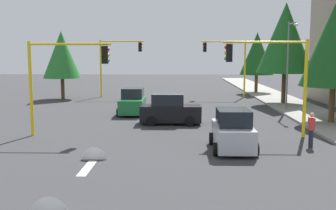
% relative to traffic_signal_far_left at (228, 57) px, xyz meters
% --- Properties ---
extents(ground_plane, '(120.00, 120.00, 0.00)m').
position_rel_traffic_signal_far_left_xyz_m(ground_plane, '(14.00, -5.73, -4.17)').
color(ground_plane, '#353538').
extents(sidewalk_kerb, '(80.00, 4.00, 0.15)m').
position_rel_traffic_signal_far_left_xyz_m(sidewalk_kerb, '(9.00, 4.77, -4.10)').
color(sidewalk_kerb, gray).
rests_on(sidewalk_kerb, ground).
extents(lane_arrow_near, '(2.40, 1.10, 1.10)m').
position_rel_traffic_signal_far_left_xyz_m(lane_arrow_near, '(25.51, -8.73, -4.17)').
color(lane_arrow_near, silver).
rests_on(lane_arrow_near, ground).
extents(traffic_signal_far_left, '(0.36, 4.59, 5.92)m').
position_rel_traffic_signal_far_left_xyz_m(traffic_signal_far_left, '(0.00, 0.00, 0.00)').
color(traffic_signal_far_left, yellow).
rests_on(traffic_signal_far_left, ground).
extents(traffic_signal_far_right, '(0.36, 4.59, 5.95)m').
position_rel_traffic_signal_far_left_xyz_m(traffic_signal_far_right, '(0.00, -11.47, 0.02)').
color(traffic_signal_far_right, yellow).
rests_on(traffic_signal_far_right, ground).
extents(traffic_signal_near_right, '(0.36, 4.59, 5.21)m').
position_rel_traffic_signal_far_left_xyz_m(traffic_signal_near_right, '(20.00, -11.36, -0.46)').
color(traffic_signal_near_right, yellow).
rests_on(traffic_signal_near_right, ground).
extents(traffic_signal_near_left, '(0.36, 4.59, 5.31)m').
position_rel_traffic_signal_far_left_xyz_m(traffic_signal_near_left, '(20.00, -0.09, -0.40)').
color(traffic_signal_near_left, yellow).
rests_on(traffic_signal_near_left, ground).
extents(street_lamp_curbside, '(2.15, 0.28, 7.00)m').
position_rel_traffic_signal_far_left_xyz_m(street_lamp_curbside, '(10.39, 3.47, 0.17)').
color(street_lamp_curbside, slate).
rests_on(street_lamp_curbside, ground).
extents(tree_roadside_far, '(3.80, 3.80, 6.93)m').
position_rel_traffic_signal_far_left_xyz_m(tree_roadside_far, '(-4.00, 3.77, 0.36)').
color(tree_roadside_far, brown).
rests_on(tree_roadside_far, ground).
extents(tree_roadside_mid, '(4.89, 4.89, 8.97)m').
position_rel_traffic_signal_far_left_xyz_m(tree_roadside_mid, '(6.00, 4.27, 1.73)').
color(tree_roadside_mid, brown).
rests_on(tree_roadside_mid, ground).
extents(tree_roadside_near, '(4.29, 4.29, 7.85)m').
position_rel_traffic_signal_far_left_xyz_m(tree_roadside_near, '(16.00, 4.77, 0.98)').
color(tree_roadside_near, brown).
rests_on(tree_roadside_near, ground).
extents(tree_opposite_side, '(3.72, 3.72, 6.77)m').
position_rel_traffic_signal_far_left_xyz_m(tree_opposite_side, '(2.00, -16.73, 0.26)').
color(tree_opposite_side, brown).
rests_on(tree_opposite_side, ground).
extents(car_green, '(3.70, 2.07, 1.98)m').
position_rel_traffic_signal_far_left_xyz_m(car_green, '(11.96, -8.54, -3.28)').
color(car_green, '#1E7238').
rests_on(car_green, ground).
extents(car_silver, '(3.68, 2.01, 1.98)m').
position_rel_traffic_signal_far_left_xyz_m(car_silver, '(23.10, -2.52, -3.28)').
color(car_silver, '#B2B5BA').
rests_on(car_silver, ground).
extents(car_black, '(2.08, 3.92, 1.98)m').
position_rel_traffic_signal_far_left_xyz_m(car_black, '(16.00, -5.64, -3.28)').
color(car_black, black).
rests_on(car_black, ground).
extents(pedestrian_crossing, '(0.40, 0.24, 1.70)m').
position_rel_traffic_signal_far_left_xyz_m(pedestrian_crossing, '(22.34, 1.41, -3.26)').
color(pedestrian_crossing, '#262638').
rests_on(pedestrian_crossing, ground).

